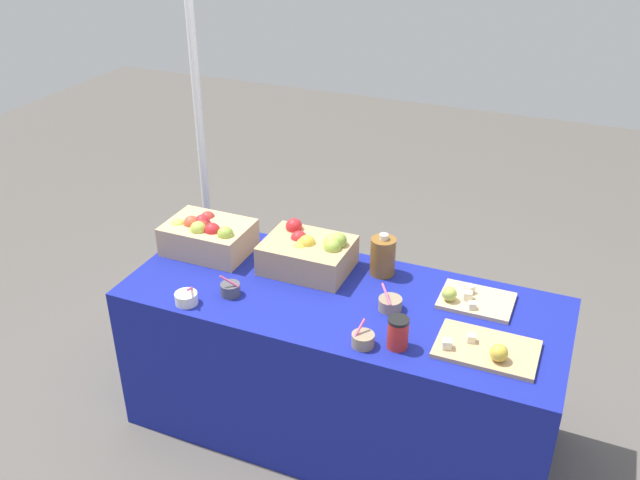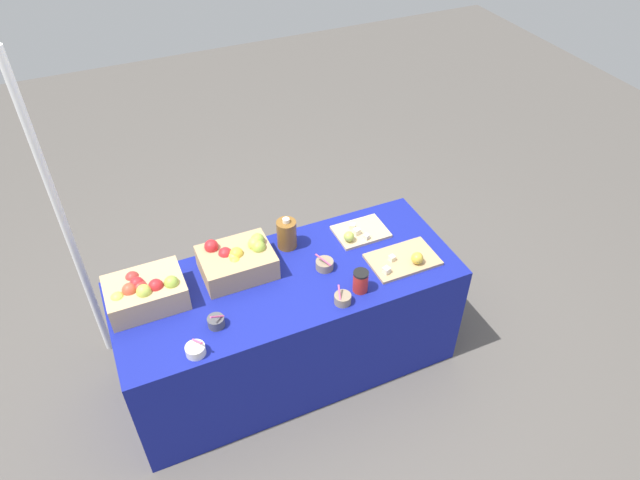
% 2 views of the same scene
% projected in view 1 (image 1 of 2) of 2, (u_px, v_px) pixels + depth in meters
% --- Properties ---
extents(ground_plane, '(10.00, 10.00, 0.00)m').
position_uv_depth(ground_plane, '(340.00, 425.00, 3.34)').
color(ground_plane, '#56514C').
extents(table, '(1.90, 0.76, 0.74)m').
position_uv_depth(table, '(341.00, 364.00, 3.16)').
color(table, navy).
rests_on(table, ground_plane).
extents(apple_crate_left, '(0.40, 0.28, 0.18)m').
position_uv_depth(apple_crate_left, '(208.00, 236.00, 3.29)').
color(apple_crate_left, tan).
rests_on(apple_crate_left, table).
extents(apple_crate_middle, '(0.39, 0.30, 0.19)m').
position_uv_depth(apple_crate_middle, '(309.00, 253.00, 3.15)').
color(apple_crate_middle, tan).
rests_on(apple_crate_middle, table).
extents(cutting_board_front, '(0.38, 0.25, 0.09)m').
position_uv_depth(cutting_board_front, '(487.00, 349.00, 2.64)').
color(cutting_board_front, tan).
rests_on(cutting_board_front, table).
extents(cutting_board_back, '(0.30, 0.23, 0.08)m').
position_uv_depth(cutting_board_back, '(472.00, 299.00, 2.93)').
color(cutting_board_back, '#D1B284').
rests_on(cutting_board_back, table).
extents(sample_bowl_near, '(0.09, 0.09, 0.11)m').
position_uv_depth(sample_bowl_near, '(230.00, 289.00, 2.98)').
color(sample_bowl_near, '#4C4C51').
rests_on(sample_bowl_near, table).
extents(sample_bowl_mid, '(0.10, 0.10, 0.11)m').
position_uv_depth(sample_bowl_mid, '(390.00, 304.00, 2.89)').
color(sample_bowl_mid, gray).
rests_on(sample_bowl_mid, table).
extents(sample_bowl_far, '(0.10, 0.10, 0.10)m').
position_uv_depth(sample_bowl_far, '(186.00, 298.00, 2.93)').
color(sample_bowl_far, silver).
rests_on(sample_bowl_far, table).
extents(sample_bowl_extra, '(0.09, 0.09, 0.10)m').
position_uv_depth(sample_bowl_extra, '(363.00, 340.00, 2.67)').
color(sample_bowl_extra, gray).
rests_on(sample_bowl_extra, table).
extents(cider_jug, '(0.11, 0.11, 0.20)m').
position_uv_depth(cider_jug, '(383.00, 256.00, 3.11)').
color(cider_jug, brown).
rests_on(cider_jug, table).
extents(coffee_cup, '(0.08, 0.08, 0.13)m').
position_uv_depth(coffee_cup, '(398.00, 333.00, 2.65)').
color(coffee_cup, red).
rests_on(coffee_cup, table).
extents(tent_pole, '(0.04, 0.04, 1.99)m').
position_uv_depth(tent_pole, '(202.00, 157.00, 3.68)').
color(tent_pole, white).
rests_on(tent_pole, ground_plane).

